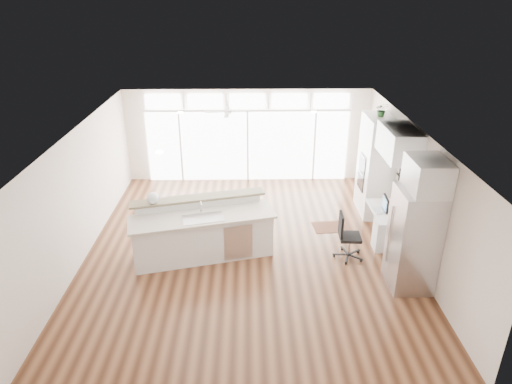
{
  "coord_description": "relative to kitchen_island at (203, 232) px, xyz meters",
  "views": [
    {
      "loc": [
        0.03,
        -8.7,
        5.35
      ],
      "look_at": [
        0.19,
        0.6,
        1.1
      ],
      "focal_mm": 32.0,
      "sensor_mm": 36.0,
      "label": 1
    }
  ],
  "objects": [
    {
      "name": "desk_window",
      "position": [
        4.41,
        0.6,
        0.95
      ],
      "size": [
        0.04,
        0.85,
        0.85
      ],
      "primitive_type": "cube",
      "color": "white",
      "rests_on": "wall_right"
    },
    {
      "name": "wall_front",
      "position": [
        0.95,
        -3.7,
        0.75
      ],
      "size": [
        7.0,
        0.04,
        2.7
      ],
      "primitive_type": "cube",
      "color": "silver",
      "rests_on": "floor"
    },
    {
      "name": "potted_plant",
      "position": [
        4.12,
        2.1,
        2.03
      ],
      "size": [
        0.3,
        0.34,
        0.26
      ],
      "primitive_type": "imported",
      "rotation": [
        0.0,
        0.0,
        -0.03
      ],
      "color": "#275B27",
      "rests_on": "oven_cabinet"
    },
    {
      "name": "wall_back",
      "position": [
        0.95,
        4.3,
        0.75
      ],
      "size": [
        7.0,
        0.04,
        2.7
      ],
      "primitive_type": "cube",
      "color": "silver",
      "rests_on": "floor"
    },
    {
      "name": "desk_nook",
      "position": [
        4.08,
        0.6,
        -0.22
      ],
      "size": [
        0.72,
        1.3,
        0.76
      ],
      "primitive_type": "cube",
      "color": "white",
      "rests_on": "floor"
    },
    {
      "name": "ceiling_fan",
      "position": [
        0.45,
        3.1,
        1.88
      ],
      "size": [
        1.16,
        1.16,
        0.32
      ],
      "primitive_type": "cube",
      "color": "white",
      "rests_on": "ceiling"
    },
    {
      "name": "rug",
      "position": [
        2.93,
        1.24,
        -0.59
      ],
      "size": [
        0.85,
        0.65,
        0.01
      ],
      "primitive_type": "cube",
      "rotation": [
        0.0,
        0.0,
        0.09
      ],
      "color": "#351910",
      "rests_on": "floor"
    },
    {
      "name": "floor",
      "position": [
        0.95,
        0.3,
        -0.61
      ],
      "size": [
        7.0,
        8.0,
        0.02
      ],
      "primitive_type": "cube",
      "color": "#452515",
      "rests_on": "ground"
    },
    {
      "name": "office_chair",
      "position": [
        3.1,
        -0.1,
        -0.08
      ],
      "size": [
        0.56,
        0.52,
        1.03
      ],
      "primitive_type": "cube",
      "rotation": [
        0.0,
        0.0,
        -0.05
      ],
      "color": "black",
      "rests_on": "floor"
    },
    {
      "name": "recessed_lights",
      "position": [
        0.95,
        0.5,
        2.08
      ],
      "size": [
        3.4,
        3.0,
        0.02
      ],
      "primitive_type": "cube",
      "color": "white",
      "rests_on": "ceiling"
    },
    {
      "name": "refrigerator",
      "position": [
        4.06,
        -1.05,
        0.4
      ],
      "size": [
        0.76,
        0.9,
        2.0
      ],
      "primitive_type": "cube",
      "color": "silver",
      "rests_on": "floor"
    },
    {
      "name": "oven_cabinet",
      "position": [
        4.12,
        2.1,
        0.65
      ],
      "size": [
        0.64,
        1.2,
        2.5
      ],
      "primitive_type": "cube",
      "color": "white",
      "rests_on": "floor"
    },
    {
      "name": "transom_row",
      "position": [
        0.95,
        4.24,
        1.78
      ],
      "size": [
        5.9,
        0.06,
        0.4
      ],
      "primitive_type": "cube",
      "color": "white",
      "rests_on": "wall_back"
    },
    {
      "name": "fishbowl",
      "position": [
        -1.02,
        0.16,
        0.72
      ],
      "size": [
        0.28,
        0.28,
        0.25
      ],
      "primitive_type": "sphere",
      "rotation": [
        0.0,
        0.0,
        0.14
      ],
      "color": "white",
      "rests_on": "kitchen_island"
    },
    {
      "name": "monitor",
      "position": [
        4.0,
        0.6,
        0.34
      ],
      "size": [
        0.1,
        0.43,
        0.36
      ],
      "primitive_type": "cube",
      "rotation": [
        0.0,
        0.0,
        -0.07
      ],
      "color": "black",
      "rests_on": "desk_nook"
    },
    {
      "name": "wall_left",
      "position": [
        -2.55,
        0.3,
        0.75
      ],
      "size": [
        0.04,
        8.0,
        2.7
      ],
      "primitive_type": "cube",
      "color": "silver",
      "rests_on": "floor"
    },
    {
      "name": "ceiling",
      "position": [
        0.95,
        0.3,
        2.1
      ],
      "size": [
        7.0,
        8.0,
        0.02
      ],
      "primitive_type": "cube",
      "color": "white",
      "rests_on": "wall_back"
    },
    {
      "name": "keyboard",
      "position": [
        3.83,
        0.6,
        0.17
      ],
      "size": [
        0.15,
        0.33,
        0.02
      ],
      "primitive_type": "cube",
      "rotation": [
        0.0,
        0.0,
        0.08
      ],
      "color": "silver",
      "rests_on": "desk_nook"
    },
    {
      "name": "kitchen_island",
      "position": [
        0.0,
        0.0,
        0.0
      ],
      "size": [
        3.2,
        1.83,
        1.2
      ],
      "primitive_type": "cube",
      "rotation": [
        0.0,
        0.0,
        0.24
      ],
      "color": "white",
      "rests_on": "floor"
    },
    {
      "name": "wall_right",
      "position": [
        4.45,
        0.3,
        0.75
      ],
      "size": [
        0.04,
        8.0,
        2.7
      ],
      "primitive_type": "cube",
      "color": "silver",
      "rests_on": "floor"
    },
    {
      "name": "upper_cabinets",
      "position": [
        4.12,
        0.6,
        1.75
      ],
      "size": [
        0.64,
        1.3,
        0.64
      ],
      "primitive_type": "cube",
      "color": "white",
      "rests_on": "wall_right"
    },
    {
      "name": "fridge_cabinet",
      "position": [
        4.12,
        -1.05,
        1.7
      ],
      "size": [
        0.64,
        0.9,
        0.6
      ],
      "primitive_type": "cube",
      "color": "white",
      "rests_on": "wall_right"
    },
    {
      "name": "framed_photos",
      "position": [
        4.41,
        1.22,
        0.8
      ],
      "size": [
        0.06,
        0.22,
        0.8
      ],
      "primitive_type": "cube",
      "color": "black",
      "rests_on": "wall_right"
    },
    {
      "name": "glass_wall",
      "position": [
        0.95,
        4.24,
        0.45
      ],
      "size": [
        5.8,
        0.06,
        2.08
      ],
      "primitive_type": "cube",
      "color": "white",
      "rests_on": "wall_back"
    }
  ]
}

